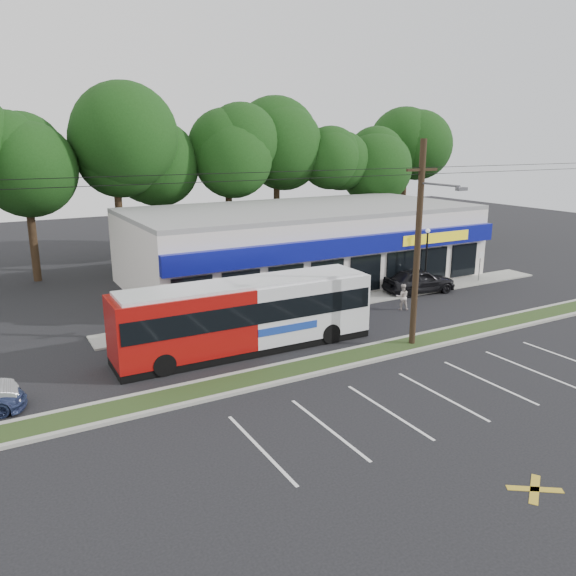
# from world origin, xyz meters

# --- Properties ---
(ground) EXTENTS (120.00, 120.00, 0.00)m
(ground) POSITION_xyz_m (0.00, 0.00, 0.00)
(ground) COLOR black
(ground) RESTS_ON ground
(grass_strip) EXTENTS (40.00, 1.60, 0.12)m
(grass_strip) POSITION_xyz_m (0.00, 1.00, 0.06)
(grass_strip) COLOR #293917
(grass_strip) RESTS_ON ground
(curb_south) EXTENTS (40.00, 0.25, 0.14)m
(curb_south) POSITION_xyz_m (0.00, 0.15, 0.07)
(curb_south) COLOR #9E9E93
(curb_south) RESTS_ON ground
(curb_north) EXTENTS (40.00, 0.25, 0.14)m
(curb_north) POSITION_xyz_m (0.00, 1.85, 0.07)
(curb_north) COLOR #9E9E93
(curb_north) RESTS_ON ground
(sidewalk) EXTENTS (32.00, 2.20, 0.10)m
(sidewalk) POSITION_xyz_m (5.00, 9.00, 0.05)
(sidewalk) COLOR #9E9E93
(sidewalk) RESTS_ON ground
(strip_mall) EXTENTS (25.00, 12.55, 5.30)m
(strip_mall) POSITION_xyz_m (5.50, 15.91, 2.65)
(strip_mall) COLOR silver
(strip_mall) RESTS_ON ground
(utility_pole) EXTENTS (50.00, 2.77, 10.00)m
(utility_pole) POSITION_xyz_m (2.83, 0.93, 5.41)
(utility_pole) COLOR black
(utility_pole) RESTS_ON ground
(lamp_post) EXTENTS (0.30, 0.30, 4.25)m
(lamp_post) POSITION_xyz_m (11.00, 8.80, 2.67)
(lamp_post) COLOR black
(lamp_post) RESTS_ON ground
(sign_post) EXTENTS (0.45, 0.10, 2.23)m
(sign_post) POSITION_xyz_m (16.00, 8.57, 1.56)
(sign_post) COLOR #59595E
(sign_post) RESTS_ON ground
(tree_line) EXTENTS (46.76, 6.76, 11.83)m
(tree_line) POSITION_xyz_m (4.00, 26.00, 8.42)
(tree_line) COLOR black
(tree_line) RESTS_ON ground
(metrobus) EXTENTS (12.84, 2.90, 3.44)m
(metrobus) POSITION_xyz_m (-4.45, 4.50, 1.82)
(metrobus) COLOR #960E0B
(metrobus) RESTS_ON ground
(car_dark) EXTENTS (5.12, 2.65, 1.67)m
(car_dark) POSITION_xyz_m (10.21, 8.50, 0.83)
(car_dark) COLOR black
(car_dark) RESTS_ON ground
(pedestrian_a) EXTENTS (0.72, 0.72, 1.69)m
(pedestrian_a) POSITION_xyz_m (2.00, 8.16, 0.84)
(pedestrian_a) COLOR beige
(pedestrian_a) RESTS_ON ground
(pedestrian_b) EXTENTS (0.96, 0.88, 1.59)m
(pedestrian_b) POSITION_xyz_m (6.62, 6.00, 0.80)
(pedestrian_b) COLOR beige
(pedestrian_b) RESTS_ON ground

